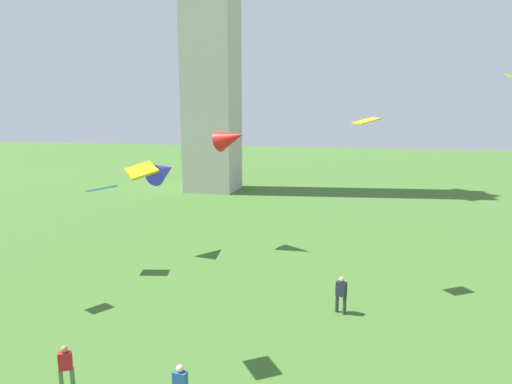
# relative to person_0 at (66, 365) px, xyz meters

# --- Properties ---
(person_0) EXTENTS (0.50, 0.43, 1.68)m
(person_0) POSITION_rel_person_0_xyz_m (0.00, 0.00, 0.00)
(person_0) COLOR #51754C
(person_0) RESTS_ON ground_plane
(person_1) EXTENTS (0.55, 0.46, 1.85)m
(person_1) POSITION_rel_person_0_xyz_m (9.03, 8.22, 0.09)
(person_1) COLOR #2D3338
(person_1) RESTS_ON ground_plane
(kite_flying_0) EXTENTS (1.86, 2.50, 1.77)m
(kite_flying_0) POSITION_rel_person_0_xyz_m (-3.15, 14.98, 4.72)
(kite_flying_0) COLOR #2F31C0
(kite_flying_1) EXTENTS (1.54, 1.45, 0.36)m
(kite_flying_1) POSITION_rel_person_0_xyz_m (9.90, 11.70, 8.16)
(kite_flying_1) COLOR yellow
(kite_flying_2) EXTENTS (2.71, 2.14, 1.95)m
(kite_flying_2) POSITION_rel_person_0_xyz_m (0.99, 16.98, 6.87)
(kite_flying_2) COLOR red
(kite_flying_5) EXTENTS (1.64, 1.66, 0.52)m
(kite_flying_5) POSITION_rel_person_0_xyz_m (1.98, 2.34, 6.55)
(kite_flying_5) COLOR gold
(kite_flying_6) EXTENTS (1.66, 1.34, 0.51)m
(kite_flying_6) POSITION_rel_person_0_xyz_m (-5.10, 10.75, 4.17)
(kite_flying_6) COLOR #3596DC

